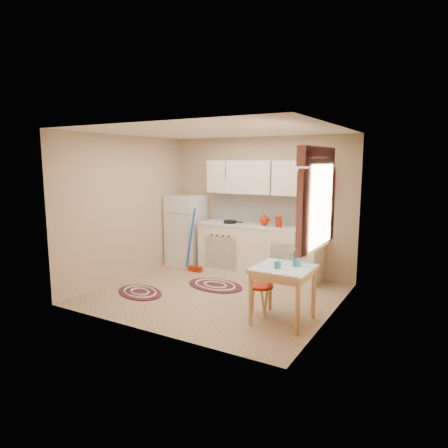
{
  "coord_description": "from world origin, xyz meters",
  "views": [
    {
      "loc": [
        3.12,
        -5.13,
        2.06
      ],
      "look_at": [
        0.01,
        0.25,
        1.08
      ],
      "focal_mm": 32.0,
      "sensor_mm": 36.0,
      "label": 1
    }
  ],
  "objects_px": {
    "fridge": "(186,230)",
    "base_cabinets": "(259,251)",
    "stool": "(261,300)",
    "table": "(283,295)"
  },
  "relations": [
    {
      "from": "fridge",
      "to": "base_cabinets",
      "type": "distance_m",
      "value": 1.59
    },
    {
      "from": "fridge",
      "to": "base_cabinets",
      "type": "height_order",
      "value": "fridge"
    },
    {
      "from": "stool",
      "to": "fridge",
      "type": "bearing_deg",
      "value": 145.2
    },
    {
      "from": "base_cabinets",
      "to": "table",
      "type": "height_order",
      "value": "base_cabinets"
    },
    {
      "from": "fridge",
      "to": "stool",
      "type": "bearing_deg",
      "value": -34.8
    },
    {
      "from": "fridge",
      "to": "base_cabinets",
      "type": "relative_size",
      "value": 0.62
    },
    {
      "from": "base_cabinets",
      "to": "stool",
      "type": "bearing_deg",
      "value": -63.92
    },
    {
      "from": "base_cabinets",
      "to": "table",
      "type": "xyz_separation_m",
      "value": [
        1.18,
        -1.79,
        -0.08
      ]
    },
    {
      "from": "fridge",
      "to": "stool",
      "type": "relative_size",
      "value": 3.33
    },
    {
      "from": "fridge",
      "to": "base_cabinets",
      "type": "bearing_deg",
      "value": 1.83
    }
  ]
}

